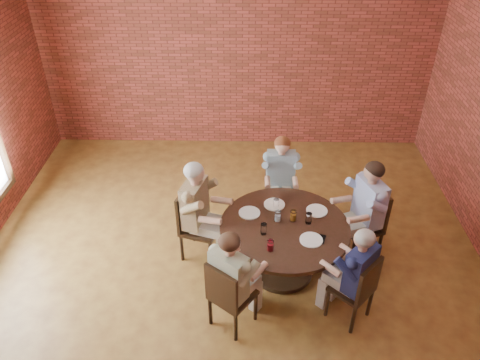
{
  "coord_description": "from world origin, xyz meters",
  "views": [
    {
      "loc": [
        0.2,
        -3.96,
        4.31
      ],
      "look_at": [
        0.11,
        1.0,
        0.87
      ],
      "focal_mm": 35.0,
      "sensor_mm": 36.0,
      "label": 1
    }
  ],
  "objects_px": {
    "dining_table": "(284,240)",
    "smartphone": "(322,239)",
    "chair_c": "(194,221)",
    "diner_b": "(280,180)",
    "diner_e": "(354,275)",
    "diner_c": "(200,212)",
    "chair_d": "(228,295)",
    "diner_d": "(233,280)",
    "chair_b": "(280,185)",
    "chair_a": "(368,220)",
    "diner_a": "(364,211)",
    "chair_e": "(358,288)"
  },
  "relations": [
    {
      "from": "diner_b",
      "to": "diner_d",
      "type": "xyz_separation_m",
      "value": [
        -0.6,
        -1.86,
        0.01
      ]
    },
    {
      "from": "chair_a",
      "to": "chair_b",
      "type": "bearing_deg",
      "value": -145.73
    },
    {
      "from": "diner_b",
      "to": "diner_e",
      "type": "distance_m",
      "value": 1.88
    },
    {
      "from": "diner_b",
      "to": "diner_d",
      "type": "bearing_deg",
      "value": -107.21
    },
    {
      "from": "chair_c",
      "to": "smartphone",
      "type": "distance_m",
      "value": 1.64
    },
    {
      "from": "chair_a",
      "to": "diner_d",
      "type": "distance_m",
      "value": 2.06
    },
    {
      "from": "chair_c",
      "to": "diner_c",
      "type": "relative_size",
      "value": 0.7
    },
    {
      "from": "diner_a",
      "to": "diner_b",
      "type": "bearing_deg",
      "value": -146.2
    },
    {
      "from": "diner_b",
      "to": "smartphone",
      "type": "height_order",
      "value": "diner_b"
    },
    {
      "from": "diner_e",
      "to": "smartphone",
      "type": "distance_m",
      "value": 0.54
    },
    {
      "from": "chair_c",
      "to": "diner_d",
      "type": "distance_m",
      "value": 1.24
    },
    {
      "from": "dining_table",
      "to": "chair_a",
      "type": "bearing_deg",
      "value": 20.7
    },
    {
      "from": "diner_a",
      "to": "chair_d",
      "type": "height_order",
      "value": "diner_a"
    },
    {
      "from": "diner_b",
      "to": "chair_b",
      "type": "bearing_deg",
      "value": 90.0
    },
    {
      "from": "diner_b",
      "to": "chair_d",
      "type": "bearing_deg",
      "value": -107.98
    },
    {
      "from": "chair_b",
      "to": "smartphone",
      "type": "relative_size",
      "value": 6.25
    },
    {
      "from": "chair_b",
      "to": "diner_d",
      "type": "bearing_deg",
      "value": -106.55
    },
    {
      "from": "diner_c",
      "to": "smartphone",
      "type": "bearing_deg",
      "value": -93.88
    },
    {
      "from": "chair_d",
      "to": "diner_e",
      "type": "distance_m",
      "value": 1.36
    },
    {
      "from": "diner_d",
      "to": "diner_b",
      "type": "bearing_deg",
      "value": -70.68
    },
    {
      "from": "chair_d",
      "to": "diner_d",
      "type": "relative_size",
      "value": 0.71
    },
    {
      "from": "chair_b",
      "to": "diner_b",
      "type": "height_order",
      "value": "diner_b"
    },
    {
      "from": "chair_c",
      "to": "diner_e",
      "type": "bearing_deg",
      "value": -101.96
    },
    {
      "from": "diner_d",
      "to": "diner_a",
      "type": "bearing_deg",
      "value": -106.9
    },
    {
      "from": "diner_b",
      "to": "chair_c",
      "type": "height_order",
      "value": "diner_b"
    },
    {
      "from": "smartphone",
      "to": "chair_d",
      "type": "bearing_deg",
      "value": -132.45
    },
    {
      "from": "diner_b",
      "to": "chair_d",
      "type": "relative_size",
      "value": 1.4
    },
    {
      "from": "chair_b",
      "to": "diner_b",
      "type": "relative_size",
      "value": 0.71
    },
    {
      "from": "chair_c",
      "to": "diner_c",
      "type": "bearing_deg",
      "value": -90.0
    },
    {
      "from": "chair_a",
      "to": "chair_d",
      "type": "xyz_separation_m",
      "value": [
        -1.73,
        -1.25,
        -0.02
      ]
    },
    {
      "from": "dining_table",
      "to": "smartphone",
      "type": "relative_size",
      "value": 10.45
    },
    {
      "from": "chair_e",
      "to": "diner_e",
      "type": "bearing_deg",
      "value": -90.0
    },
    {
      "from": "dining_table",
      "to": "diner_e",
      "type": "height_order",
      "value": "diner_e"
    },
    {
      "from": "chair_a",
      "to": "chair_e",
      "type": "height_order",
      "value": "chair_a"
    },
    {
      "from": "diner_b",
      "to": "chair_e",
      "type": "relative_size",
      "value": 1.43
    },
    {
      "from": "diner_a",
      "to": "diner_d",
      "type": "xyz_separation_m",
      "value": [
        -1.59,
        -1.16,
        -0.03
      ]
    },
    {
      "from": "chair_c",
      "to": "diner_c",
      "type": "distance_m",
      "value": 0.19
    },
    {
      "from": "diner_b",
      "to": "chair_e",
      "type": "bearing_deg",
      "value": -66.94
    },
    {
      "from": "chair_d",
      "to": "smartphone",
      "type": "height_order",
      "value": "chair_d"
    },
    {
      "from": "chair_b",
      "to": "diner_d",
      "type": "relative_size",
      "value": 0.7
    },
    {
      "from": "dining_table",
      "to": "diner_b",
      "type": "height_order",
      "value": "diner_b"
    },
    {
      "from": "chair_c",
      "to": "chair_d",
      "type": "height_order",
      "value": "chair_c"
    },
    {
      "from": "diner_a",
      "to": "chair_e",
      "type": "bearing_deg",
      "value": -33.37
    },
    {
      "from": "diner_c",
      "to": "diner_b",
      "type": "bearing_deg",
      "value": -36.26
    },
    {
      "from": "smartphone",
      "to": "dining_table",
      "type": "bearing_deg",
      "value": 167.27
    },
    {
      "from": "diner_d",
      "to": "chair_e",
      "type": "relative_size",
      "value": 1.45
    },
    {
      "from": "chair_a",
      "to": "chair_c",
      "type": "relative_size",
      "value": 1.0
    },
    {
      "from": "diner_a",
      "to": "chair_d",
      "type": "distance_m",
      "value": 2.05
    },
    {
      "from": "dining_table",
      "to": "diner_b",
      "type": "relative_size",
      "value": 1.18
    },
    {
      "from": "dining_table",
      "to": "chair_d",
      "type": "distance_m",
      "value": 1.06
    }
  ]
}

